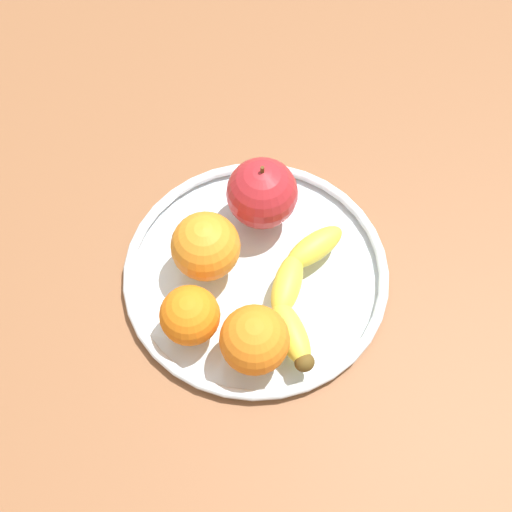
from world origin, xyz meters
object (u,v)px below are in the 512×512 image
object	(u,v)px
apple	(262,193)
orange_back_left	(206,246)
orange_front_left	(255,340)
fruit_bowl	(256,272)
banana	(298,290)
orange_back_right	(190,315)

from	to	relation	value
apple	orange_back_left	world-z (taller)	apple
apple	orange_front_left	world-z (taller)	apple
fruit_bowl	banana	world-z (taller)	banana
orange_back_right	apple	bearing A→B (deg)	165.49
fruit_bowl	orange_front_left	distance (cm)	11.30
orange_front_left	orange_back_left	xyz separation A→B (cm)	(-9.56, -7.75, 0.22)
banana	fruit_bowl	bearing A→B (deg)	-111.54
orange_front_left	banana	bearing A→B (deg)	157.19
banana	orange_back_right	xyz separation A→B (cm)	(6.32, -10.60, 1.70)
fruit_bowl	orange_front_left	bearing A→B (deg)	11.88
orange_back_left	apple	bearing A→B (deg)	150.52
apple	orange_back_right	world-z (taller)	apple
banana	orange_back_right	world-z (taller)	orange_back_right
orange_back_left	orange_back_right	distance (cm)	8.23
banana	apple	size ratio (longest dim) A/B	2.12
fruit_bowl	orange_back_right	xyz separation A→B (cm)	(8.74, -5.24, 4.16)
orange_back_right	orange_front_left	bearing A→B (deg)	79.55
orange_front_left	orange_back_right	size ratio (longest dim) A/B	1.13
fruit_bowl	orange_back_right	world-z (taller)	orange_back_right
orange_front_left	orange_back_left	world-z (taller)	orange_back_left
apple	orange_front_left	size ratio (longest dim) A/B	1.24
orange_back_left	fruit_bowl	bearing A→B (deg)	95.54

